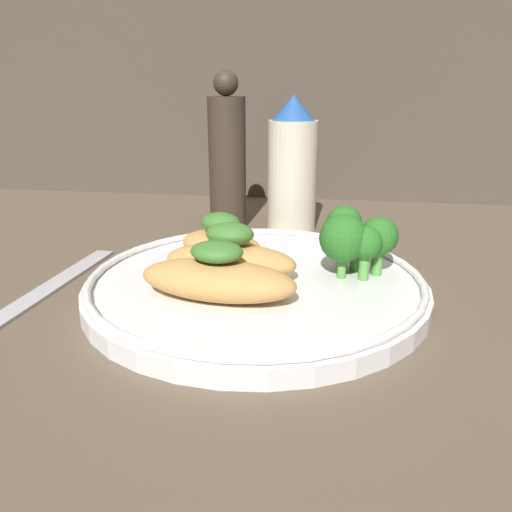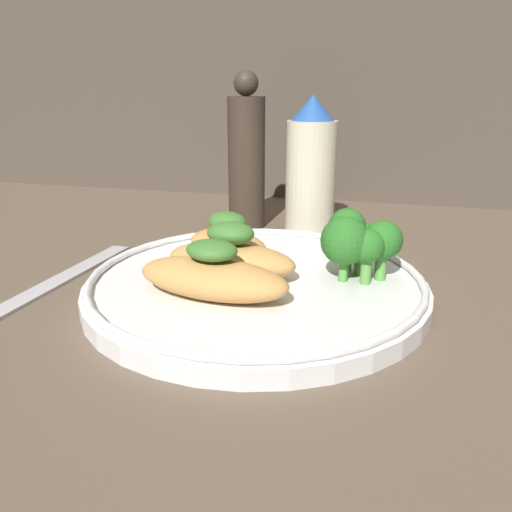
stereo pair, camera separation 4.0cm
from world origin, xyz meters
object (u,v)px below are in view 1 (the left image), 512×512
object	(u,v)px
broccoli_bunch	(354,236)
pepper_grinder	(227,159)
plate	(256,284)
sauce_bottle	(292,168)

from	to	relation	value
broccoli_bunch	pepper_grinder	distance (cm)	23.19
broccoli_bunch	pepper_grinder	bearing A→B (deg)	128.14
plate	sauce_bottle	world-z (taller)	sauce_bottle
broccoli_bunch	sauce_bottle	xyz separation A→B (cm)	(-6.54, 18.03, 2.59)
plate	sauce_bottle	distance (cm)	21.29
broccoli_bunch	sauce_bottle	world-z (taller)	sauce_bottle
plate	broccoli_bunch	size ratio (longest dim) A/B	4.30
sauce_bottle	pepper_grinder	xyz separation A→B (cm)	(-7.62, -0.00, 0.87)
plate	sauce_bottle	size ratio (longest dim) A/B	1.78
plate	broccoli_bunch	world-z (taller)	broccoli_bunch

